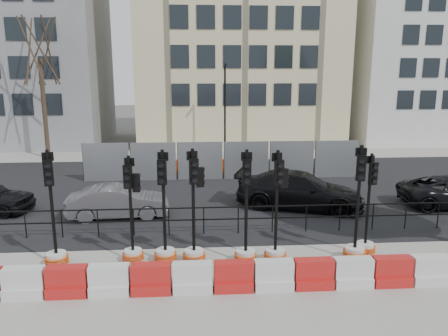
{
  "coord_description": "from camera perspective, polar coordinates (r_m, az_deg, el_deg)",
  "views": [
    {
      "loc": [
        -1.47,
        -13.12,
        5.58
      ],
      "look_at": [
        -0.37,
        3.0,
        1.96
      ],
      "focal_mm": 35.0,
      "sensor_mm": 36.0,
      "label": 1
    }
  ],
  "objects": [
    {
      "name": "road",
      "position": [
        20.93,
        0.28,
        -2.79
      ],
      "size": [
        40.0,
        14.0,
        0.03
      ],
      "primitive_type": "cube",
      "color": "black",
      "rests_on": "ground"
    },
    {
      "name": "traffic_signal_b",
      "position": [
        13.26,
        -11.87,
        -8.93
      ],
      "size": [
        0.64,
        0.64,
        3.24
      ],
      "rotation": [
        0.0,
        0.0,
        -0.19
      ],
      "color": "silver",
      "rests_on": "ground"
    },
    {
      "name": "sidewalk_far",
      "position": [
        29.68,
        -0.98,
        1.81
      ],
      "size": [
        40.0,
        4.0,
        0.02
      ],
      "primitive_type": "cube",
      "color": "gray",
      "rests_on": "ground"
    },
    {
      "name": "kerb_railing",
      "position": [
        15.2,
        1.88,
        -6.16
      ],
      "size": [
        18.0,
        0.04,
        1.0
      ],
      "color": "black",
      "rests_on": "ground"
    },
    {
      "name": "traffic_signal_c",
      "position": [
        13.09,
        -7.72,
        -9.37
      ],
      "size": [
        0.67,
        0.67,
        3.41
      ],
      "rotation": [
        0.0,
        0.0,
        -0.14
      ],
      "color": "silver",
      "rests_on": "ground"
    },
    {
      "name": "traffic_signal_e",
      "position": [
        12.93,
        2.87,
        -9.53
      ],
      "size": [
        0.67,
        0.67,
        3.43
      ],
      "rotation": [
        0.0,
        0.0,
        -0.07
      ],
      "color": "silver",
      "rests_on": "ground"
    },
    {
      "name": "car_b",
      "position": [
        17.34,
        -13.65,
        -4.32
      ],
      "size": [
        2.02,
        4.07,
        1.26
      ],
      "primitive_type": "imported",
      "rotation": [
        0.0,
        0.0,
        1.66
      ],
      "color": "#505055",
      "rests_on": "ground"
    },
    {
      "name": "building_grey",
      "position": [
        37.3,
        -24.25,
        13.74
      ],
      "size": [
        11.0,
        9.06,
        14.0
      ],
      "color": "gray",
      "rests_on": "ground"
    },
    {
      "name": "traffic_signal_h",
      "position": [
        14.22,
        18.08,
        -8.27
      ],
      "size": [
        0.63,
        0.63,
        3.19
      ],
      "rotation": [
        0.0,
        0.0,
        0.28
      ],
      "color": "silver",
      "rests_on": "ground"
    },
    {
      "name": "building_white",
      "position": [
        39.74,
        24.72,
        15.01
      ],
      "size": [
        12.0,
        9.06,
        16.0
      ],
      "color": "silver",
      "rests_on": "ground"
    },
    {
      "name": "traffic_signal_d",
      "position": [
        12.93,
        -3.89,
        -8.99
      ],
      "size": [
        0.68,
        0.68,
        3.45
      ],
      "rotation": [
        0.0,
        0.0,
        0.25
      ],
      "color": "silver",
      "rests_on": "ground"
    },
    {
      "name": "tree_bare_far",
      "position": [
        30.18,
        -22.98,
        13.7
      ],
      "size": [
        2.0,
        2.0,
        9.0
      ],
      "color": "#473828",
      "rests_on": "ground"
    },
    {
      "name": "traffic_signal_g",
      "position": [
        13.69,
        16.8,
        -8.71
      ],
      "size": [
        0.69,
        0.69,
        3.52
      ],
      "rotation": [
        0.0,
        0.0,
        -0.25
      ],
      "color": "silver",
      "rests_on": "ground"
    },
    {
      "name": "heras_fencing",
      "position": [
        23.59,
        1.15,
        0.58
      ],
      "size": [
        14.33,
        1.72,
        2.0
      ],
      "color": "#92949A",
      "rests_on": "ground"
    },
    {
      "name": "ground",
      "position": [
        14.33,
        2.34,
        -10.3
      ],
      "size": [
        120.0,
        120.0,
        0.0
      ],
      "primitive_type": "plane",
      "color": "#51514C",
      "rests_on": "ground"
    },
    {
      "name": "car_c",
      "position": [
        18.28,
        9.85,
        -2.88
      ],
      "size": [
        5.29,
        6.49,
        1.51
      ],
      "primitive_type": "imported",
      "rotation": [
        0.0,
        0.0,
        1.24
      ],
      "color": "black",
      "rests_on": "ground"
    },
    {
      "name": "lamp_post_far",
      "position": [
        28.27,
        0.12,
        7.85
      ],
      "size": [
        0.12,
        0.56,
        6.0
      ],
      "color": "black",
      "rests_on": "ground"
    },
    {
      "name": "traffic_signal_a",
      "position": [
        13.64,
        -21.19,
        -9.17
      ],
      "size": [
        0.68,
        0.68,
        3.46
      ],
      "rotation": [
        0.0,
        0.0,
        0.23
      ],
      "color": "silver",
      "rests_on": "ground"
    },
    {
      "name": "building_cream",
      "position": [
        35.44,
        1.84,
        18.16
      ],
      "size": [
        15.0,
        10.06,
        18.0
      ],
      "color": "beige",
      "rests_on": "ground"
    },
    {
      "name": "barrier_row",
      "position": [
        11.66,
        3.88,
        -13.99
      ],
      "size": [
        14.65,
        0.5,
        0.8
      ],
      "color": "red",
      "rests_on": "ground"
    },
    {
      "name": "traffic_signal_f",
      "position": [
        13.04,
        6.83,
        -8.93
      ],
      "size": [
        0.67,
        0.67,
        3.39
      ],
      "rotation": [
        0.0,
        0.0,
        0.21
      ],
      "color": "silver",
      "rests_on": "ground"
    },
    {
      "name": "sidewalk_near",
      "position": [
        11.65,
        3.99,
        -15.99
      ],
      "size": [
        40.0,
        6.0,
        0.02
      ],
      "primitive_type": "cube",
      "color": "gray",
      "rests_on": "ground"
    }
  ]
}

